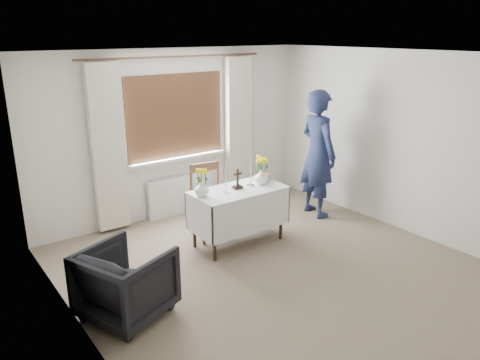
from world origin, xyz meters
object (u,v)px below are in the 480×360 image
(wooden_chair, at_px, (211,202))
(flower_vase_left, at_px, (202,189))
(person, at_px, (318,154))
(armchair, at_px, (126,282))
(wooden_cross, at_px, (238,179))
(flower_vase_right, at_px, (262,177))
(altar_table, at_px, (238,216))

(wooden_chair, relative_size, flower_vase_left, 5.36)
(flower_vase_left, bearing_deg, person, 2.05)
(armchair, xyz_separation_m, flower_vase_left, (1.36, 0.75, 0.49))
(wooden_chair, height_order, flower_vase_left, wooden_chair)
(wooden_cross, distance_m, flower_vase_right, 0.38)
(wooden_chair, bearing_deg, armchair, -138.59)
(flower_vase_right, bearing_deg, wooden_cross, 174.75)
(wooden_chair, distance_m, armchair, 2.03)
(altar_table, height_order, armchair, altar_table)
(altar_table, xyz_separation_m, wooden_chair, (-0.17, 0.40, 0.13))
(armchair, bearing_deg, wooden_cross, -91.03)
(person, bearing_deg, wooden_chair, 88.77)
(wooden_chair, bearing_deg, altar_table, -57.53)
(altar_table, distance_m, armchair, 2.00)
(flower_vase_left, relative_size, flower_vase_right, 0.92)
(flower_vase_right, bearing_deg, person, 6.68)
(person, xyz_separation_m, wooden_cross, (-1.57, -0.11, -0.07))
(person, height_order, flower_vase_left, person)
(wooden_cross, bearing_deg, flower_vase_left, 179.66)
(wooden_chair, height_order, person, person)
(armchair, height_order, person, person)
(wooden_cross, bearing_deg, armchair, -156.08)
(wooden_chair, height_order, flower_vase_right, wooden_chair)
(armchair, relative_size, person, 0.41)
(wooden_chair, distance_m, flower_vase_left, 0.59)
(wooden_chair, bearing_deg, person, 0.65)
(wooden_chair, bearing_deg, flower_vase_left, -127.28)
(armchair, distance_m, flower_vase_right, 2.42)
(armchair, bearing_deg, altar_table, -91.82)
(armchair, xyz_separation_m, person, (3.47, 0.83, 0.60))
(altar_table, distance_m, flower_vase_left, 0.71)
(altar_table, height_order, wooden_chair, wooden_chair)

